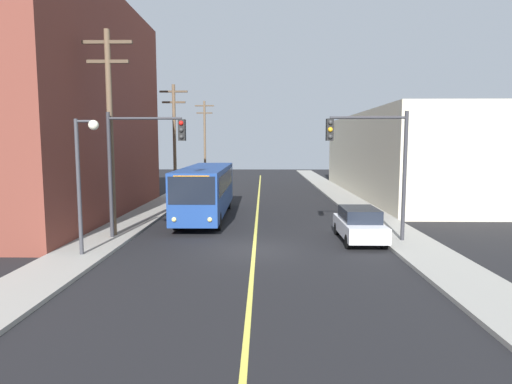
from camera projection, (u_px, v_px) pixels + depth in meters
name	position (u px, v px, depth m)	size (l,w,h in m)	color
ground_plane	(254.00, 250.00, 19.24)	(120.00, 120.00, 0.00)	black
sidewalk_left	(149.00, 212.00, 29.29)	(2.50, 90.00, 0.15)	gray
sidewalk_right	(366.00, 213.00, 29.05)	(2.50, 90.00, 0.15)	gray
lane_stripe_center	(258.00, 203.00, 34.14)	(0.16, 60.00, 0.01)	#D8CC4C
building_left_brick	(39.00, 107.00, 27.00)	(10.00, 19.63, 13.84)	brown
building_right_warehouse	(419.00, 155.00, 39.45)	(12.00, 27.72, 7.26)	beige
city_bus	(206.00, 189.00, 27.57)	(2.65, 12.18, 3.20)	navy
parked_car_white	(359.00, 224.00, 20.81)	(1.84, 4.41, 1.62)	silver
utility_pole_near	(110.00, 124.00, 21.10)	(2.40, 0.28, 9.90)	brown
utility_pole_mid	(174.00, 135.00, 37.72)	(2.40, 0.28, 9.54)	brown
utility_pole_far	(205.00, 136.00, 55.21)	(2.40, 0.28, 9.84)	brown
traffic_signal_left_corner	(141.00, 151.00, 20.73)	(3.75, 0.48, 6.00)	#2D2D33
traffic_signal_right_corner	(372.00, 151.00, 20.08)	(3.75, 0.48, 6.00)	#2D2D33
street_lamp_left	(83.00, 167.00, 17.49)	(0.98, 0.40, 5.50)	#38383D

